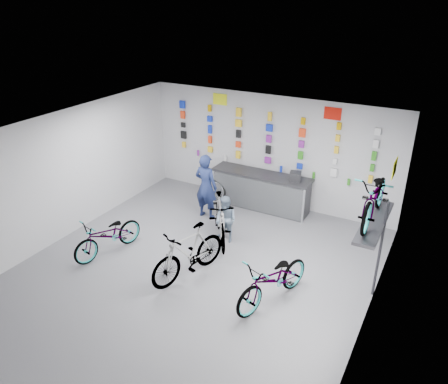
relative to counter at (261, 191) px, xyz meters
The scene contains 21 objects.
floor 3.57m from the counter, 90.00° to the right, with size 8.00×8.00×0.00m, color #55555B.
ceiling 4.34m from the counter, 90.00° to the right, with size 8.00×8.00×0.00m, color white.
wall_back 1.11m from the counter, 90.00° to the left, with size 7.00×7.00×0.00m, color #BABABD.
wall_front 7.61m from the counter, 90.00° to the right, with size 7.00×7.00×0.00m, color #BABABD.
wall_left 5.08m from the counter, 134.67° to the right, with size 8.00×8.00×0.00m, color #BABABD.
wall_right 5.08m from the counter, 45.33° to the right, with size 8.00×8.00×0.00m, color #BABABD.
counter is the anchor object (origin of this frame).
merch_wall 1.38m from the counter, 105.33° to the left, with size 5.56×0.08×1.57m.
wall_bracket 4.18m from the counter, 35.12° to the right, with size 0.39×1.90×2.00m.
sign_left 2.73m from the counter, 163.67° to the left, with size 0.42×0.02×0.30m, color #F4FF17.
sign_right 2.78m from the counter, 15.36° to the left, with size 0.42×0.02×0.30m, color red.
sign_side 4.72m from the counter, 33.92° to the right, with size 0.02×0.40×0.30m, color #F4FF17.
bike_left 4.24m from the counter, 118.85° to the right, with size 0.60×1.73×0.91m, color gray.
bike_center 3.58m from the counter, 90.01° to the right, with size 0.53×1.88×1.13m, color gray.
bike_right 3.97m from the counter, 62.29° to the right, with size 0.66×1.89×0.99m, color gray.
bike_service 2.02m from the counter, 93.73° to the right, with size 0.52×1.85×1.11m, color gray.
bike_wall 4.30m from the counter, 35.76° to the right, with size 0.63×1.80×0.95m, color gray.
clerk 1.59m from the counter, 131.93° to the right, with size 0.63×0.41×1.72m, color #19244E.
customer 1.97m from the counter, 90.15° to the right, with size 0.55×0.43×1.13m, color slate.
spare_wheel 1.31m from the counter, 163.49° to the right, with size 0.74×0.40×0.69m.
register 1.12m from the counter, ahead, with size 0.28×0.30×0.22m, color black.
Camera 1 is at (4.25, -6.29, 5.43)m, focal length 35.00 mm.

